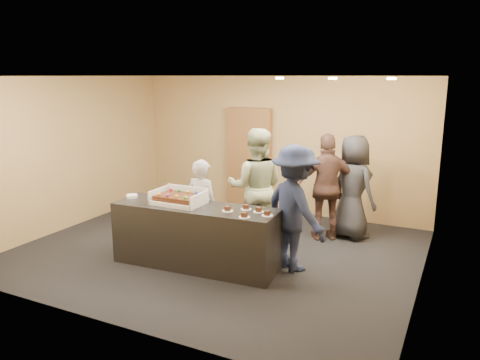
{
  "coord_description": "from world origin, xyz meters",
  "views": [
    {
      "loc": [
        3.4,
        -6.12,
        2.72
      ],
      "look_at": [
        0.39,
        0.0,
        1.18
      ],
      "focal_mm": 35.0,
      "sensor_mm": 36.0,
      "label": 1
    }
  ],
  "objects": [
    {
      "name": "slice_c",
      "position": [
        0.87,
        -0.85,
        0.92
      ],
      "size": [
        0.15,
        0.15,
        0.07
      ],
      "color": "white",
      "rests_on": "serving_counter"
    },
    {
      "name": "slice_b",
      "position": [
        0.74,
        -0.51,
        0.92
      ],
      "size": [
        0.15,
        0.15,
        0.07
      ],
      "color": "white",
      "rests_on": "serving_counter"
    },
    {
      "name": "person_server_grey",
      "position": [
        -0.14,
        -0.22,
        0.74
      ],
      "size": [
        0.58,
        0.42,
        1.49
      ],
      "primitive_type": "imported",
      "rotation": [
        0.0,
        0.0,
        3.03
      ],
      "color": "#A1A0A5",
      "rests_on": "floor"
    },
    {
      "name": "person_navy_man",
      "position": [
        1.31,
        -0.14,
        0.9
      ],
      "size": [
        1.33,
        1.19,
        1.79
      ],
      "primitive_type": "imported",
      "rotation": [
        0.0,
        0.0,
        2.57
      ],
      "color": "#1A223F",
      "rests_on": "floor"
    },
    {
      "name": "person_brown_extra",
      "position": [
        1.37,
        1.28,
        0.89
      ],
      "size": [
        1.13,
        0.88,
        1.79
      ],
      "primitive_type": "imported",
      "rotation": [
        0.0,
        0.0,
        3.63
      ],
      "color": "#4E322A",
      "rests_on": "floor"
    },
    {
      "name": "cake_box",
      "position": [
        -0.27,
        -0.64,
        0.95
      ],
      "size": [
        0.72,
        0.5,
        0.21
      ],
      "color": "white",
      "rests_on": "serving_counter"
    },
    {
      "name": "slice_a",
      "position": [
        0.55,
        -0.7,
        0.92
      ],
      "size": [
        0.15,
        0.15,
        0.07
      ],
      "color": "white",
      "rests_on": "serving_counter"
    },
    {
      "name": "serving_counter",
      "position": [
        0.01,
        -0.67,
        0.45
      ],
      "size": [
        2.44,
        0.85,
        0.9
      ],
      "primitive_type": "cube",
      "rotation": [
        0.0,
        0.0,
        0.06
      ],
      "color": "black",
      "rests_on": "floor"
    },
    {
      "name": "storage_cabinet",
      "position": [
        -0.59,
        2.41,
        1.04
      ],
      "size": [
        0.94,
        0.15,
        2.07
      ],
      "primitive_type": "cube",
      "color": "brown",
      "rests_on": "floor"
    },
    {
      "name": "room",
      "position": [
        0.0,
        0.0,
        1.35
      ],
      "size": [
        6.04,
        6.0,
        2.7
      ],
      "color": "black",
      "rests_on": "ground"
    },
    {
      "name": "plate_stack",
      "position": [
        -1.11,
        -0.68,
        0.92
      ],
      "size": [
        0.17,
        0.17,
        0.04
      ],
      "primitive_type": "cylinder",
      "color": "white",
      "rests_on": "serving_counter"
    },
    {
      "name": "person_sage_man",
      "position": [
        0.4,
        0.55,
        0.95
      ],
      "size": [
        1.12,
        1.0,
        1.9
      ],
      "primitive_type": "imported",
      "rotation": [
        0.0,
        0.0,
        3.5
      ],
      "color": "#A0AB7F",
      "rests_on": "floor"
    },
    {
      "name": "slice_e",
      "position": [
        1.11,
        -0.65,
        0.92
      ],
      "size": [
        0.15,
        0.15,
        0.07
      ],
      "color": "white",
      "rests_on": "serving_counter"
    },
    {
      "name": "person_dark_suit",
      "position": [
        1.74,
        1.56,
        0.88
      ],
      "size": [
        1.02,
        0.93,
        1.76
      ],
      "primitive_type": "imported",
      "rotation": [
        0.0,
        0.0,
        2.57
      ],
      "color": "#27272C",
      "rests_on": "floor"
    },
    {
      "name": "ceiling_spotlights",
      "position": [
        1.6,
        0.5,
        2.67
      ],
      "size": [
        1.72,
        0.12,
        0.03
      ],
      "color": "#FFEAC6",
      "rests_on": "ceiling"
    },
    {
      "name": "sheet_cake",
      "position": [
        -0.27,
        -0.67,
        1.0
      ],
      "size": [
        0.61,
        0.42,
        0.12
      ],
      "color": "#3C1A0D",
      "rests_on": "cake_box"
    },
    {
      "name": "slice_d",
      "position": [
        0.94,
        -0.55,
        0.92
      ],
      "size": [
        0.15,
        0.15,
        0.07
      ],
      "color": "white",
      "rests_on": "serving_counter"
    }
  ]
}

